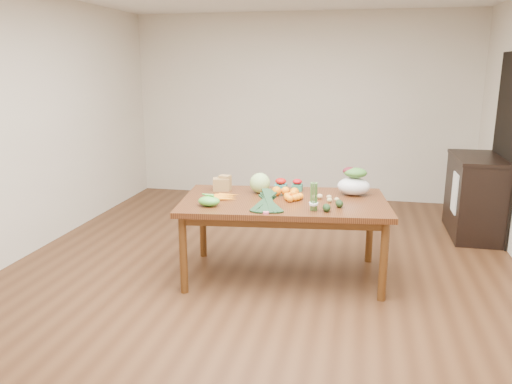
% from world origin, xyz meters
% --- Properties ---
extents(floor, '(6.00, 6.00, 0.00)m').
position_xyz_m(floor, '(0.00, 0.00, 0.00)').
color(floor, '#53331C').
rests_on(floor, ground).
extents(room_walls, '(5.02, 6.02, 2.70)m').
position_xyz_m(room_walls, '(0.00, 0.00, 1.35)').
color(room_walls, beige).
rests_on(room_walls, floor).
extents(dining_table, '(1.98, 1.25, 0.75)m').
position_xyz_m(dining_table, '(0.23, -0.03, 0.38)').
color(dining_table, '#572F14').
rests_on(dining_table, floor).
extents(doorway_dark, '(0.02, 1.00, 2.10)m').
position_xyz_m(doorway_dark, '(2.48, 1.60, 1.05)').
color(doorway_dark, black).
rests_on(doorway_dark, floor).
extents(cabinet, '(0.52, 1.02, 0.94)m').
position_xyz_m(cabinet, '(2.22, 1.62, 0.47)').
color(cabinet, black).
rests_on(cabinet, floor).
extents(dish_towel, '(0.02, 0.28, 0.45)m').
position_xyz_m(dish_towel, '(1.96, 1.40, 0.55)').
color(dish_towel, white).
rests_on(dish_towel, cabinet).
extents(paper_bag, '(0.23, 0.20, 0.15)m').
position_xyz_m(paper_bag, '(-0.43, 0.19, 0.82)').
color(paper_bag, olive).
rests_on(paper_bag, dining_table).
extents(cabbage, '(0.20, 0.20, 0.20)m').
position_xyz_m(cabbage, '(-0.04, 0.17, 0.85)').
color(cabbage, '#ACCE77').
rests_on(cabbage, dining_table).
extents(strawberry_basket_a, '(0.13, 0.13, 0.10)m').
position_xyz_m(strawberry_basket_a, '(0.15, 0.28, 0.80)').
color(strawberry_basket_a, red).
rests_on(strawberry_basket_a, dining_table).
extents(strawberry_basket_b, '(0.11, 0.11, 0.09)m').
position_xyz_m(strawberry_basket_b, '(0.30, 0.35, 0.79)').
color(strawberry_basket_b, red).
rests_on(strawberry_basket_b, dining_table).
extents(orange_a, '(0.09, 0.09, 0.09)m').
position_xyz_m(orange_a, '(0.14, 0.10, 0.79)').
color(orange_a, orange).
rests_on(orange_a, dining_table).
extents(orange_b, '(0.08, 0.08, 0.08)m').
position_xyz_m(orange_b, '(0.22, 0.14, 0.79)').
color(orange_b, orange).
rests_on(orange_b, dining_table).
extents(orange_c, '(0.09, 0.09, 0.09)m').
position_xyz_m(orange_c, '(0.31, 0.10, 0.79)').
color(orange_c, orange).
rests_on(orange_c, dining_table).
extents(mandarin_cluster, '(0.20, 0.20, 0.10)m').
position_xyz_m(mandarin_cluster, '(0.32, -0.03, 0.80)').
color(mandarin_cluster, '#FFAA0F').
rests_on(mandarin_cluster, dining_table).
extents(carrots, '(0.24, 0.24, 0.03)m').
position_xyz_m(carrots, '(-0.30, -0.08, 0.76)').
color(carrots, orange).
rests_on(carrots, dining_table).
extents(snap_pea_bag, '(0.19, 0.15, 0.09)m').
position_xyz_m(snap_pea_bag, '(-0.38, -0.38, 0.79)').
color(snap_pea_bag, '#58B43C').
rests_on(snap_pea_bag, dining_table).
extents(kale_bunch, '(0.37, 0.44, 0.16)m').
position_xyz_m(kale_bunch, '(0.14, -0.41, 0.83)').
color(kale_bunch, black).
rests_on(kale_bunch, dining_table).
extents(asparagus_bundle, '(0.09, 0.13, 0.26)m').
position_xyz_m(asparagus_bundle, '(0.53, -0.34, 0.88)').
color(asparagus_bundle, '#53853D').
rests_on(asparagus_bundle, dining_table).
extents(potato_a, '(0.05, 0.04, 0.04)m').
position_xyz_m(potato_a, '(0.50, 0.05, 0.77)').
color(potato_a, tan).
rests_on(potato_a, dining_table).
extents(potato_b, '(0.05, 0.04, 0.04)m').
position_xyz_m(potato_b, '(0.64, -0.03, 0.77)').
color(potato_b, '#D4C37A').
rests_on(potato_b, dining_table).
extents(potato_c, '(0.05, 0.04, 0.04)m').
position_xyz_m(potato_c, '(0.63, 0.07, 0.77)').
color(potato_c, tan).
rests_on(potato_c, dining_table).
extents(potato_d, '(0.06, 0.05, 0.05)m').
position_xyz_m(potato_d, '(0.55, 0.07, 0.77)').
color(potato_d, '#D7B57C').
rests_on(potato_d, dining_table).
extents(potato_e, '(0.05, 0.04, 0.04)m').
position_xyz_m(potato_e, '(0.71, 0.00, 0.77)').
color(potato_e, tan).
rests_on(potato_e, dining_table).
extents(avocado_a, '(0.09, 0.11, 0.07)m').
position_xyz_m(avocado_a, '(0.64, -0.34, 0.78)').
color(avocado_a, black).
rests_on(avocado_a, dining_table).
extents(avocado_b, '(0.09, 0.11, 0.07)m').
position_xyz_m(avocado_b, '(0.74, -0.18, 0.78)').
color(avocado_b, black).
rests_on(avocado_b, dining_table).
extents(salad_bag, '(0.33, 0.27, 0.24)m').
position_xyz_m(salad_bag, '(0.85, 0.28, 0.87)').
color(salad_bag, silver).
rests_on(salad_bag, dining_table).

